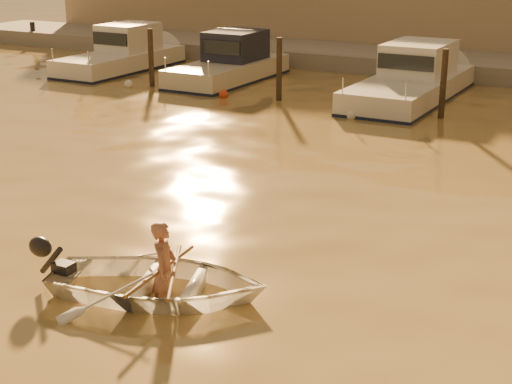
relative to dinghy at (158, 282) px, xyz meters
The scene contains 16 objects.
ground_plane 0.60m from the dinghy, 19.11° to the right, with size 160.00×160.00×0.00m, color olive.
dinghy is the anchor object (origin of this frame).
person 0.24m from the dinghy, 17.66° to the left, with size 0.54×0.35×1.47m, color #98604C.
outboard_motor 1.50m from the dinghy, 162.34° to the right, with size 0.90×0.40×0.70m, color black, non-canonical shape.
oar_port 0.32m from the dinghy, 17.66° to the left, with size 0.06×0.06×2.10m, color brown.
oar_starboard 0.21m from the dinghy, 17.66° to the left, with size 0.06×0.06×2.10m, color brown.
moored_boat_0 20.52m from the dinghy, 129.56° to the left, with size 2.10×6.73×1.75m, color white, non-canonical shape.
moored_boat_1 17.81m from the dinghy, 117.33° to the left, with size 2.14×6.42×1.75m, color beige, non-canonical shape.
moored_boat_2 15.88m from the dinghy, 94.80° to the left, with size 2.38×7.93×1.75m, color silver, non-canonical shape.
piling_0 16.89m from the dinghy, 126.22° to the left, with size 0.18×0.18×2.20m, color #2D2319.
piling_1 14.51m from the dinghy, 110.06° to the left, with size 0.18×0.18×2.20m, color #2D2319.
piling_2 13.64m from the dinghy, 88.62° to the left, with size 0.18×0.18×2.20m, color #2D2319.
fender_a 16.87m from the dinghy, 128.99° to the left, with size 0.30×0.30×0.30m, color white.
fender_b 14.79m from the dinghy, 117.22° to the left, with size 0.30×0.30×0.30m, color red.
fender_c 12.44m from the dinghy, 98.88° to the left, with size 0.30×0.30×0.30m, color silver.
quay 21.32m from the dinghy, 88.58° to the left, with size 52.00×4.00×1.00m, color gray.
Camera 1 is at (5.80, -8.38, 5.11)m, focal length 55.00 mm.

